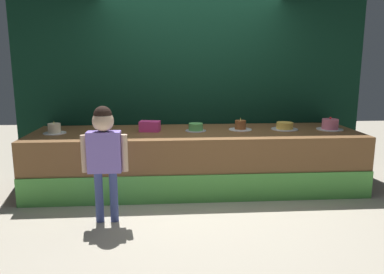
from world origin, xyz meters
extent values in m
plane|color=#BCB29E|center=(0.00, 0.00, 0.00)|extent=(12.00, 12.00, 0.00)
cube|color=brown|center=(0.00, 0.58, 0.38)|extent=(4.21, 1.15, 0.76)
cube|color=#59B24C|center=(0.00, -0.01, 0.17)|extent=(4.21, 0.02, 0.34)
cube|color=black|center=(0.00, 1.25, 1.51)|extent=(4.99, 0.08, 3.02)
cylinder|color=#3F4C8C|center=(-1.09, -0.46, 0.27)|extent=(0.08, 0.08, 0.54)
cylinder|color=#3F4C8C|center=(-0.94, -0.46, 0.27)|extent=(0.08, 0.08, 0.54)
cube|color=#8C72D8|center=(-1.02, -0.46, 0.75)|extent=(0.33, 0.15, 0.42)
cylinder|color=beige|center=(-1.22, -0.46, 0.73)|extent=(0.07, 0.07, 0.38)
cylinder|color=beige|center=(-0.82, -0.46, 0.73)|extent=(0.07, 0.07, 0.38)
sphere|color=beige|center=(-1.02, -0.46, 1.06)|extent=(0.21, 0.21, 0.21)
sphere|color=black|center=(-1.02, -0.46, 1.12)|extent=(0.18, 0.18, 0.18)
cube|color=#E73C8B|center=(-0.60, 0.62, 0.82)|extent=(0.28, 0.22, 0.13)
torus|color=pink|center=(-1.19, 0.56, 0.77)|extent=(0.11, 0.11, 0.03)
cylinder|color=white|center=(-1.79, 0.56, 0.76)|extent=(0.28, 0.28, 0.01)
cylinder|color=beige|center=(-1.79, 0.56, 0.82)|extent=(0.16, 0.16, 0.12)
cone|color=#F2E566|center=(-1.79, 0.56, 0.90)|extent=(0.02, 0.02, 0.03)
cylinder|color=silver|center=(0.00, 0.60, 0.76)|extent=(0.27, 0.27, 0.01)
cylinder|color=#59B259|center=(0.00, 0.60, 0.81)|extent=(0.19, 0.19, 0.09)
cylinder|color=white|center=(0.60, 0.64, 0.76)|extent=(0.30, 0.30, 0.01)
cylinder|color=brown|center=(0.60, 0.64, 0.82)|extent=(0.15, 0.15, 0.12)
cone|color=#F2E566|center=(0.60, 0.64, 0.90)|extent=(0.02, 0.02, 0.04)
cylinder|color=silver|center=(1.19, 0.62, 0.76)|extent=(0.35, 0.35, 0.01)
cylinder|color=#F2BF4C|center=(1.19, 0.62, 0.81)|extent=(0.22, 0.22, 0.09)
cylinder|color=white|center=(1.79, 0.57, 0.76)|extent=(0.34, 0.34, 0.01)
cylinder|color=pink|center=(1.79, 0.57, 0.83)|extent=(0.21, 0.21, 0.13)
sphere|color=red|center=(1.79, 0.57, 0.91)|extent=(0.03, 0.03, 0.03)
camera|label=1|loc=(-0.40, -4.18, 1.63)|focal=34.95mm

